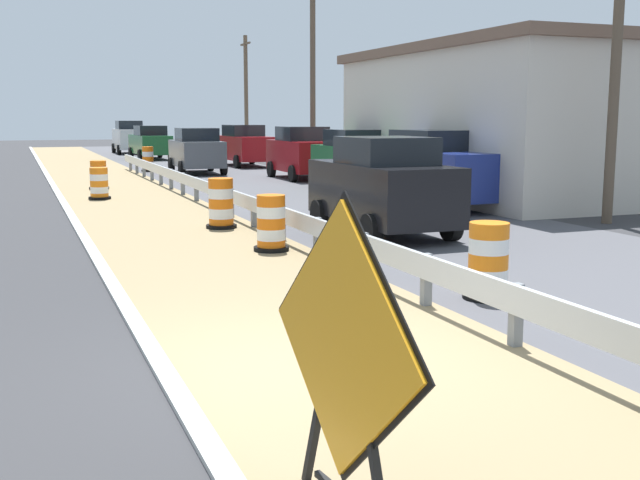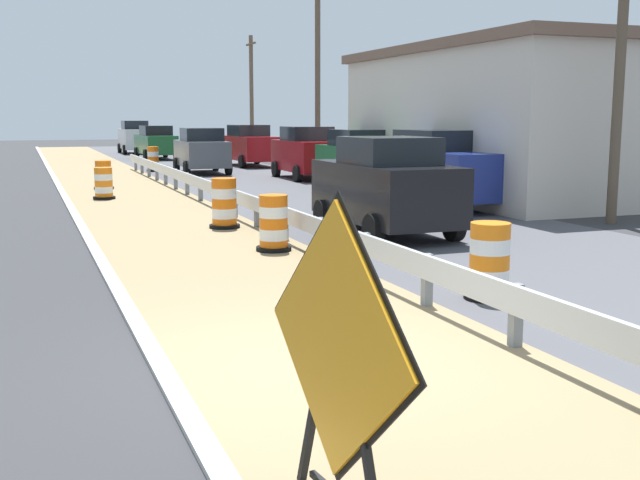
% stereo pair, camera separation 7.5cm
% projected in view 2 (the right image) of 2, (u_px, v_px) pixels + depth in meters
% --- Properties ---
extents(ground_plane, '(160.00, 160.00, 0.00)m').
position_uv_depth(ground_plane, '(295.00, 365.00, 7.91)').
color(ground_plane, '#333335').
extents(median_dirt_strip, '(3.83, 120.00, 0.01)m').
position_uv_depth(median_dirt_strip, '(360.00, 357.00, 8.16)').
color(median_dirt_strip, '#8E7A56').
rests_on(median_dirt_strip, ground).
extents(curb_near_edge, '(0.20, 120.00, 0.11)m').
position_uv_depth(curb_near_edge, '(167.00, 380.00, 7.45)').
color(curb_near_edge, '#ADADA8').
rests_on(curb_near_edge, ground).
extents(guardrail_median, '(0.18, 58.02, 0.71)m').
position_uv_depth(guardrail_median, '(423.00, 268.00, 10.28)').
color(guardrail_median, silver).
rests_on(guardrail_median, ground).
extents(warning_sign_diamond, '(0.26, 1.83, 2.07)m').
position_uv_depth(warning_sign_diamond, '(337.00, 351.00, 4.78)').
color(warning_sign_diamond, black).
rests_on(warning_sign_diamond, ground).
extents(traffic_barrel_nearest, '(0.68, 0.68, 1.06)m').
position_uv_depth(traffic_barrel_nearest, '(489.00, 265.00, 10.69)').
color(traffic_barrel_nearest, orange).
rests_on(traffic_barrel_nearest, ground).
extents(traffic_barrel_close, '(0.66, 0.66, 1.05)m').
position_uv_depth(traffic_barrel_close, '(274.00, 226.00, 14.54)').
color(traffic_barrel_close, orange).
rests_on(traffic_barrel_close, ground).
extents(traffic_barrel_mid, '(0.69, 0.69, 1.13)m').
position_uv_depth(traffic_barrel_mid, '(224.00, 205.00, 17.50)').
color(traffic_barrel_mid, orange).
rests_on(traffic_barrel_mid, ground).
extents(traffic_barrel_far, '(0.67, 0.67, 0.99)m').
position_uv_depth(traffic_barrel_far, '(103.00, 176.00, 26.83)').
color(traffic_barrel_far, orange).
rests_on(traffic_barrel_far, ground).
extents(traffic_barrel_farther, '(0.67, 0.67, 0.96)m').
position_uv_depth(traffic_barrel_farther, '(104.00, 185.00, 23.62)').
color(traffic_barrel_farther, orange).
rests_on(traffic_barrel_farther, ground).
extents(traffic_barrel_farthest, '(0.63, 0.63, 1.13)m').
position_uv_depth(traffic_barrel_farthest, '(153.00, 160.00, 35.52)').
color(traffic_barrel_farthest, orange).
rests_on(traffic_barrel_farthest, ground).
extents(car_lead_near_lane, '(2.03, 4.10, 2.07)m').
position_uv_depth(car_lead_near_lane, '(386.00, 186.00, 16.46)').
color(car_lead_near_lane, black).
rests_on(car_lead_near_lane, ground).
extents(car_trailing_near_lane, '(2.15, 4.74, 2.06)m').
position_uv_depth(car_trailing_near_lane, '(249.00, 145.00, 39.33)').
color(car_trailing_near_lane, maroon).
rests_on(car_trailing_near_lane, ground).
extents(car_lead_far_lane, '(1.95, 4.41, 2.19)m').
position_uv_depth(car_lead_far_lane, '(135.00, 137.00, 52.38)').
color(car_lead_far_lane, silver).
rests_on(car_lead_far_lane, ground).
extents(car_mid_far_lane, '(1.99, 4.50, 2.05)m').
position_uv_depth(car_mid_far_lane, '(361.00, 160.00, 26.46)').
color(car_mid_far_lane, '#195128').
rests_on(car_mid_far_lane, ground).
extents(car_trailing_far_lane, '(2.06, 4.71, 1.95)m').
position_uv_depth(car_trailing_far_lane, '(156.00, 142.00, 45.70)').
color(car_trailing_far_lane, '#195128').
rests_on(car_trailing_far_lane, ground).
extents(car_distant_a, '(2.09, 4.20, 2.08)m').
position_uv_depth(car_distant_a, '(308.00, 153.00, 31.31)').
color(car_distant_a, maroon).
rests_on(car_distant_a, ground).
extents(car_distant_b, '(2.11, 4.20, 1.99)m').
position_uv_depth(car_distant_b, '(201.00, 151.00, 34.25)').
color(car_distant_b, '#4C5156').
rests_on(car_distant_b, ground).
extents(car_distant_c, '(2.25, 4.80, 2.12)m').
position_uv_depth(car_distant_c, '(441.00, 169.00, 21.56)').
color(car_distant_c, navy).
rests_on(car_distant_c, ground).
extents(roadside_shop_near, '(9.26, 11.45, 4.66)m').
position_uv_depth(roadside_shop_near, '(542.00, 121.00, 25.02)').
color(roadside_shop_near, beige).
rests_on(roadside_shop_near, ground).
extents(utility_pole_near, '(0.24, 1.80, 8.59)m').
position_uv_depth(utility_pole_near, '(622.00, 29.00, 17.60)').
color(utility_pole_near, brown).
rests_on(utility_pole_near, ground).
extents(utility_pole_mid, '(0.24, 1.80, 8.62)m').
position_uv_depth(utility_pole_mid, '(318.00, 71.00, 34.14)').
color(utility_pole_mid, brown).
rests_on(utility_pole_mid, ground).
extents(utility_pole_far, '(0.24, 1.80, 7.27)m').
position_uv_depth(utility_pole_far, '(252.00, 94.00, 47.07)').
color(utility_pole_far, brown).
rests_on(utility_pole_far, ground).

